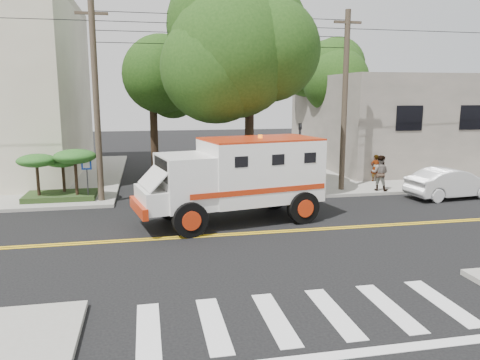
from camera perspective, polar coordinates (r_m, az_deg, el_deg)
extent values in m
plane|color=black|center=(17.04, 0.95, -6.54)|extent=(100.00, 100.00, 0.00)
cube|color=gray|center=(34.34, 18.39, 1.70)|extent=(17.00, 17.00, 0.15)
cube|color=#69645A|center=(35.23, 20.41, 6.82)|extent=(14.00, 12.00, 6.00)
cylinder|color=#382D23|center=(22.02, -17.10, 8.75)|extent=(0.28, 0.28, 9.00)
cylinder|color=#382D23|center=(24.20, 12.62, 9.06)|extent=(0.28, 0.28, 9.00)
cylinder|color=black|center=(23.02, 1.15, 6.76)|extent=(0.44, 0.44, 7.00)
sphere|color=#19360E|center=(23.06, 1.18, 15.47)|extent=(5.32, 5.32, 5.32)
sphere|color=#19360E|center=(22.66, 4.57, 16.98)|extent=(4.56, 4.56, 4.56)
cylinder|color=black|center=(28.01, -10.43, 5.81)|extent=(0.44, 0.44, 5.60)
sphere|color=#19360E|center=(27.93, -10.62, 11.54)|extent=(3.92, 3.92, 3.92)
sphere|color=#19360E|center=(27.41, -8.84, 12.50)|extent=(3.36, 3.36, 3.36)
cylinder|color=black|center=(34.16, 9.21, 6.95)|extent=(0.44, 0.44, 5.95)
sphere|color=#19360E|center=(34.12, 9.36, 11.94)|extent=(4.20, 4.20, 4.20)
sphere|color=#19360E|center=(33.91, 11.21, 12.65)|extent=(3.60, 3.60, 3.60)
cylinder|color=#3F3F42|center=(22.95, 7.24, 2.40)|extent=(0.12, 0.12, 3.60)
imported|color=#3F3F42|center=(22.80, 7.32, 5.76)|extent=(0.15, 0.18, 0.90)
cylinder|color=#3F3F42|center=(22.63, -18.09, -0.20)|extent=(0.06, 0.06, 2.00)
cube|color=#0C33A5|center=(22.45, -18.23, 1.78)|extent=(0.45, 0.03, 0.45)
cube|color=#1E3314|center=(23.54, -20.97, -1.80)|extent=(3.20, 2.00, 0.24)
cylinder|color=black|center=(23.26, -23.42, 0.10)|extent=(0.14, 0.14, 1.52)
ellipsoid|color=#174C18|center=(23.14, -23.57, 2.19)|extent=(1.73, 1.73, 0.60)
cylinder|color=black|center=(23.76, -20.71, 0.30)|extent=(0.14, 0.14, 1.36)
ellipsoid|color=#174C18|center=(23.65, -20.83, 2.12)|extent=(1.55, 1.55, 0.54)
cylinder|color=black|center=(22.75, -19.35, 0.37)|extent=(0.14, 0.14, 1.68)
ellipsoid|color=#174C18|center=(22.62, -19.49, 2.73)|extent=(1.91, 1.91, 0.66)
cube|color=white|center=(18.63, 2.46, 1.25)|extent=(4.90, 3.47, 2.40)
cube|color=white|center=(17.58, -6.68, -0.12)|extent=(2.30, 2.83, 1.95)
cube|color=black|center=(17.27, -9.56, 1.34)|extent=(0.45, 1.92, 0.80)
cube|color=white|center=(17.41, -10.44, -2.26)|extent=(1.47, 2.45, 0.80)
cube|color=#B12A0D|center=(17.36, -12.26, -3.33)|extent=(0.69, 2.45, 0.40)
cube|color=#B12A0D|center=(18.47, 2.49, 5.03)|extent=(4.90, 3.47, 0.07)
cylinder|color=black|center=(16.57, -6.11, -4.82)|extent=(1.31, 0.61, 1.26)
cylinder|color=black|center=(18.97, -8.37, -2.92)|extent=(1.31, 0.61, 1.26)
cylinder|color=black|center=(18.37, 7.70, -3.34)|extent=(1.31, 0.61, 1.26)
cylinder|color=black|center=(20.56, 4.07, -1.79)|extent=(1.31, 0.61, 1.26)
imported|color=silver|center=(24.81, 24.37, -0.35)|extent=(4.57, 2.00, 1.46)
imported|color=gray|center=(27.27, 16.17, 1.43)|extent=(0.55, 0.37, 1.50)
imported|color=gray|center=(24.66, 16.69, 0.83)|extent=(1.11, 1.08, 1.80)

